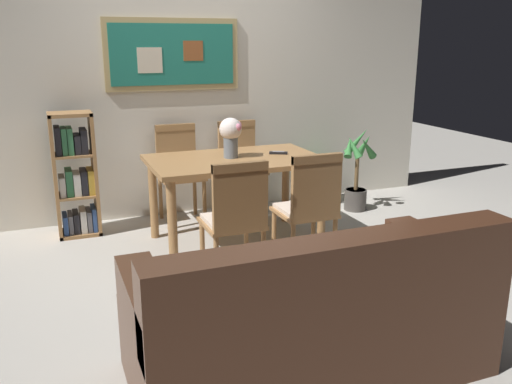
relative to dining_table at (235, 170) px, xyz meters
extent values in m
plane|color=#B7B2A8|center=(-0.08, -0.57, -0.64)|extent=(12.00, 12.00, 0.00)
cube|color=silver|center=(-0.08, 1.06, 0.66)|extent=(5.20, 0.10, 2.60)
cube|color=tan|center=(-0.26, 0.99, 0.91)|extent=(1.27, 0.02, 0.66)
cube|color=#1E7260|center=(-0.26, 0.98, 0.91)|extent=(1.17, 0.01, 0.56)
cube|color=beige|center=(-0.48, 0.97, 0.86)|extent=(0.23, 0.00, 0.23)
cube|color=brown|center=(-0.07, 0.97, 0.94)|extent=(0.19, 0.00, 0.18)
cube|color=#9E7042|center=(0.00, 0.00, 0.08)|extent=(1.42, 0.88, 0.04)
cylinder|color=#9E7042|center=(-0.63, -0.36, -0.29)|extent=(0.07, 0.07, 0.69)
cylinder|color=#9E7042|center=(0.63, -0.36, -0.29)|extent=(0.07, 0.07, 0.69)
cylinder|color=#9E7042|center=(-0.63, 0.36, -0.29)|extent=(0.07, 0.07, 0.69)
cylinder|color=#9E7042|center=(0.63, 0.36, -0.29)|extent=(0.07, 0.07, 0.69)
cube|color=#9E7042|center=(-0.29, 0.70, -0.20)|extent=(0.40, 0.40, 0.03)
cube|color=beige|center=(-0.29, 0.70, -0.17)|extent=(0.36, 0.36, 0.03)
cylinder|color=#9E7042|center=(-0.12, 0.87, -0.42)|extent=(0.04, 0.04, 0.42)
cylinder|color=#9E7042|center=(-0.46, 0.87, -0.42)|extent=(0.04, 0.04, 0.42)
cylinder|color=#9E7042|center=(-0.12, 0.53, -0.42)|extent=(0.04, 0.04, 0.42)
cylinder|color=#9E7042|center=(-0.46, 0.53, -0.42)|extent=(0.04, 0.04, 0.42)
cube|color=#9E7042|center=(-0.29, 0.88, 0.04)|extent=(0.38, 0.04, 0.46)
cube|color=#9E7042|center=(-0.29, 0.88, 0.24)|extent=(0.38, 0.05, 0.06)
cube|color=#9E7042|center=(0.29, -0.70, -0.20)|extent=(0.40, 0.40, 0.03)
cube|color=beige|center=(0.29, -0.70, -0.17)|extent=(0.36, 0.36, 0.03)
cylinder|color=#9E7042|center=(0.12, -0.87, -0.42)|extent=(0.04, 0.04, 0.42)
cylinder|color=#9E7042|center=(0.46, -0.87, -0.42)|extent=(0.04, 0.04, 0.42)
cylinder|color=#9E7042|center=(0.12, -0.53, -0.42)|extent=(0.04, 0.04, 0.42)
cylinder|color=#9E7042|center=(0.46, -0.53, -0.42)|extent=(0.04, 0.04, 0.42)
cube|color=#9E7042|center=(0.29, -0.88, 0.04)|extent=(0.38, 0.04, 0.46)
cube|color=#9E7042|center=(0.29, -0.88, 0.24)|extent=(0.38, 0.05, 0.06)
cube|color=#9E7042|center=(-0.29, -0.75, -0.20)|extent=(0.40, 0.40, 0.03)
cube|color=beige|center=(-0.29, -0.75, -0.17)|extent=(0.36, 0.36, 0.03)
cylinder|color=#9E7042|center=(-0.46, -0.92, -0.42)|extent=(0.04, 0.04, 0.42)
cylinder|color=#9E7042|center=(-0.12, -0.92, -0.42)|extent=(0.04, 0.04, 0.42)
cylinder|color=#9E7042|center=(-0.46, -0.58, -0.42)|extent=(0.04, 0.04, 0.42)
cylinder|color=#9E7042|center=(-0.12, -0.58, -0.42)|extent=(0.04, 0.04, 0.42)
cube|color=#9E7042|center=(-0.29, -0.93, 0.04)|extent=(0.38, 0.04, 0.46)
cube|color=#9E7042|center=(-0.29, -0.93, 0.24)|extent=(0.38, 0.05, 0.06)
cube|color=#9E7042|center=(0.33, 0.71, -0.20)|extent=(0.40, 0.40, 0.03)
cube|color=beige|center=(0.33, 0.71, -0.17)|extent=(0.36, 0.36, 0.03)
cylinder|color=#9E7042|center=(0.50, 0.88, -0.42)|extent=(0.04, 0.04, 0.42)
cylinder|color=#9E7042|center=(0.16, 0.88, -0.42)|extent=(0.04, 0.04, 0.42)
cylinder|color=#9E7042|center=(0.50, 0.54, -0.42)|extent=(0.04, 0.04, 0.42)
cylinder|color=#9E7042|center=(0.16, 0.54, -0.42)|extent=(0.04, 0.04, 0.42)
cube|color=#9E7042|center=(0.33, 0.89, 0.04)|extent=(0.38, 0.04, 0.46)
cube|color=#9E7042|center=(0.33, 0.89, 0.24)|extent=(0.38, 0.05, 0.06)
cube|color=#472819|center=(-0.29, -1.92, -0.44)|extent=(1.80, 0.84, 0.40)
cube|color=#472819|center=(-0.29, -2.24, -0.02)|extent=(1.80, 0.20, 0.44)
cube|color=#472819|center=(-1.10, -1.92, -0.13)|extent=(0.18, 0.80, 0.22)
cube|color=#472819|center=(0.52, -1.92, -0.13)|extent=(0.18, 0.80, 0.22)
cube|color=#8C6B4C|center=(-0.74, -2.10, -0.08)|extent=(0.32, 0.16, 0.33)
cube|color=#B78C33|center=(-0.29, -2.10, -0.08)|extent=(0.32, 0.16, 0.33)
cube|color=#9E7042|center=(-1.40, 0.69, -0.09)|extent=(0.03, 0.28, 1.09)
cube|color=#9E7042|center=(-1.07, 0.69, -0.09)|extent=(0.03, 0.28, 1.09)
cube|color=#9E7042|center=(-1.24, 0.69, -0.62)|extent=(0.36, 0.28, 0.03)
cube|color=#9E7042|center=(-1.24, 0.69, 0.44)|extent=(0.36, 0.28, 0.03)
cube|color=#9E7042|center=(-1.24, 0.69, -0.27)|extent=(0.30, 0.28, 0.02)
cube|color=#9E7042|center=(-1.24, 0.69, 0.09)|extent=(0.30, 0.28, 0.02)
cube|color=#2D4C8C|center=(-1.35, 0.69, -0.52)|extent=(0.04, 0.22, 0.17)
cube|color=#595960|center=(-1.31, 0.69, -0.52)|extent=(0.04, 0.22, 0.17)
cube|color=black|center=(-1.26, 0.69, -0.52)|extent=(0.05, 0.22, 0.18)
cube|color=beige|center=(-1.20, 0.69, -0.50)|extent=(0.05, 0.22, 0.20)
cube|color=#595960|center=(-1.15, 0.69, -0.51)|extent=(0.04, 0.22, 0.19)
cube|color=#2D4C8C|center=(-1.11, 0.69, -0.50)|extent=(0.04, 0.22, 0.21)
cube|color=beige|center=(-1.35, 0.69, -0.18)|extent=(0.05, 0.22, 0.17)
cube|color=#337247|center=(-1.29, 0.69, -0.15)|extent=(0.06, 0.22, 0.23)
cube|color=beige|center=(-1.23, 0.69, -0.17)|extent=(0.06, 0.22, 0.19)
cube|color=black|center=(-1.17, 0.69, -0.16)|extent=(0.05, 0.22, 0.21)
cube|color=gold|center=(-1.11, 0.69, -0.16)|extent=(0.06, 0.22, 0.21)
cube|color=black|center=(-1.35, 0.69, 0.22)|extent=(0.05, 0.22, 0.24)
cube|color=#337247|center=(-1.30, 0.69, 0.21)|extent=(0.04, 0.22, 0.23)
cube|color=#337247|center=(-1.25, 0.69, 0.21)|extent=(0.05, 0.22, 0.23)
cube|color=black|center=(-1.20, 0.69, 0.18)|extent=(0.05, 0.22, 0.16)
cube|color=black|center=(-1.14, 0.69, 0.20)|extent=(0.05, 0.22, 0.21)
cylinder|color=brown|center=(1.32, 0.78, -0.52)|extent=(0.21, 0.21, 0.24)
cylinder|color=#332319|center=(1.32, 0.78, -0.41)|extent=(0.19, 0.19, 0.02)
sphere|color=#387F3D|center=(1.32, 0.78, -0.28)|extent=(0.29, 0.29, 0.29)
cylinder|color=#387F3D|center=(1.36, 0.67, -0.51)|extent=(0.03, 0.03, 0.31)
cylinder|color=#387F3D|center=(1.42, 0.86, -0.49)|extent=(0.03, 0.03, 0.26)
cylinder|color=#4C4742|center=(1.44, 0.42, -0.53)|extent=(0.22, 0.22, 0.21)
cylinder|color=#332319|center=(1.44, 0.42, -0.43)|extent=(0.20, 0.20, 0.02)
cylinder|color=brown|center=(1.44, 0.42, -0.25)|extent=(0.04, 0.04, 0.35)
cone|color=#387F3D|center=(1.52, 0.44, 0.03)|extent=(0.12, 0.22, 0.25)
cone|color=#387F3D|center=(1.49, 0.53, 0.05)|extent=(0.27, 0.18, 0.30)
cone|color=#387F3D|center=(1.37, 0.48, 0.01)|extent=(0.19, 0.21, 0.22)
cone|color=#387F3D|center=(1.37, 0.39, 0.02)|extent=(0.16, 0.21, 0.24)
cone|color=#387F3D|center=(1.48, 0.31, 0.02)|extent=(0.26, 0.17, 0.25)
cylinder|color=slate|center=(-0.03, 0.03, 0.19)|extent=(0.12, 0.12, 0.18)
sphere|color=silver|center=(-0.03, 0.03, 0.34)|extent=(0.18, 0.18, 0.18)
sphere|color=pink|center=(-0.07, 0.09, 0.34)|extent=(0.07, 0.07, 0.07)
sphere|color=pink|center=(0.01, -0.04, 0.36)|extent=(0.06, 0.06, 0.06)
sphere|color=pink|center=(0.04, 0.05, 0.36)|extent=(0.07, 0.07, 0.07)
cube|color=black|center=(0.40, 0.02, 0.11)|extent=(0.16, 0.11, 0.02)
cube|color=gray|center=(0.40, 0.02, 0.12)|extent=(0.10, 0.07, 0.00)
camera|label=1|loc=(-1.46, -4.17, 1.03)|focal=38.24mm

